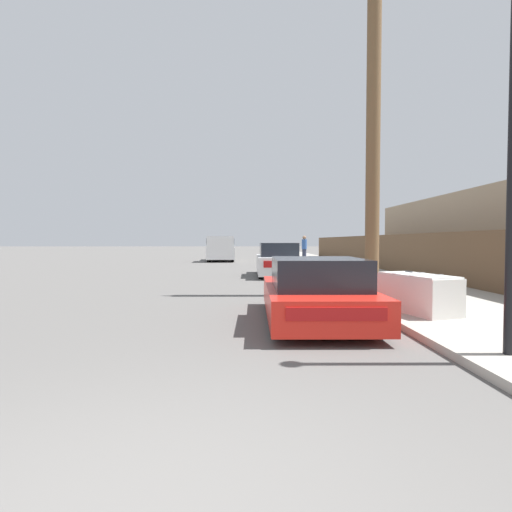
{
  "coord_description": "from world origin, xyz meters",
  "views": [
    {
      "loc": [
        0.61,
        -1.96,
        1.51
      ],
      "look_at": [
        0.81,
        7.88,
        1.14
      ],
      "focal_mm": 28.0,
      "sensor_mm": 36.0,
      "label": 1
    }
  ],
  "objects": [
    {
      "name": "pickup_truck",
      "position": [
        -1.42,
        27.82,
        0.91
      ],
      "size": [
        2.32,
        5.44,
        1.84
      ],
      "rotation": [
        0.0,
        0.0,
        3.2
      ],
      "color": "silver",
      "rests_on": "ground"
    },
    {
      "name": "car_parked_mid",
      "position": [
        1.92,
        15.26,
        0.66
      ],
      "size": [
        1.81,
        4.38,
        1.43
      ],
      "rotation": [
        0.0,
        0.0,
        -0.01
      ],
      "color": "silver",
      "rests_on": "ground"
    },
    {
      "name": "sidewalk_curb",
      "position": [
        5.3,
        23.5,
        0.06
      ],
      "size": [
        4.2,
        63.0,
        0.12
      ],
      "primitive_type": "cube",
      "color": "#9E998E",
      "rests_on": "ground"
    },
    {
      "name": "parked_sports_car_red",
      "position": [
        1.87,
        5.43,
        0.55
      ],
      "size": [
        1.87,
        4.06,
        1.2
      ],
      "rotation": [
        0.0,
        0.0,
        -0.02
      ],
      "color": "red",
      "rests_on": "ground"
    },
    {
      "name": "utility_pole",
      "position": [
        4.03,
        8.95,
        4.81
      ],
      "size": [
        1.8,
        0.38,
        9.25
      ],
      "color": "brown",
      "rests_on": "sidewalk_curb"
    },
    {
      "name": "discarded_fridge",
      "position": [
        3.95,
        5.77,
        0.49
      ],
      "size": [
        1.17,
        1.81,
        0.76
      ],
      "rotation": [
        0.0,
        0.0,
        0.28
      ],
      "color": "silver",
      "rests_on": "sidewalk_curb"
    },
    {
      "name": "wooden_fence",
      "position": [
        7.25,
        17.36,
        0.96
      ],
      "size": [
        0.08,
        35.15,
        1.69
      ],
      "primitive_type": "cube",
      "color": "brown",
      "rests_on": "sidewalk_curb"
    },
    {
      "name": "pedestrian",
      "position": [
        4.44,
        24.97,
        1.02
      ],
      "size": [
        0.34,
        0.34,
        1.75
      ],
      "color": "#282D42",
      "rests_on": "sidewalk_curb"
    }
  ]
}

